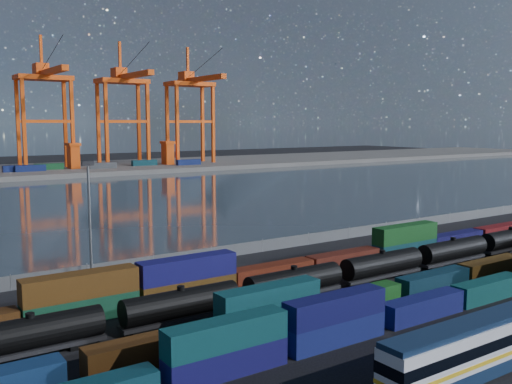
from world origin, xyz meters
TOP-DOWN VIEW (x-y plane):
  - ground at (0.00, 0.00)m, footprint 700.00×700.00m
  - harbor_water at (0.00, 105.00)m, footprint 700.00×700.00m
  - far_quay at (0.00, 210.00)m, footprint 700.00×70.00m
  - container_row_south at (-5.95, -9.18)m, footprint 139.45×2.34m
  - container_row_mid at (5.26, -3.33)m, footprint 140.68×2.40m
  - container_row_north at (-7.00, 11.33)m, footprint 142.52×2.56m
  - tanker_string at (3.62, 4.34)m, footprint 137.78×2.96m
  - waterfront_fence at (-0.00, 28.00)m, footprint 160.12×0.12m
  - yard_light_mast at (-30.00, 26.00)m, footprint 1.60×0.40m
  - gantry_cranes at (-7.50, 203.44)m, footprint 197.65×43.48m
  - straddle_carriers at (-2.50, 200.00)m, footprint 140.00×7.00m

SIDE VIEW (x-z plane):
  - ground at x=0.00m, z-range 0.00..0.00m
  - harbor_water at x=0.00m, z-range 0.01..0.01m
  - far_quay at x=0.00m, z-range 0.00..2.00m
  - waterfront_fence at x=0.00m, z-range -0.10..2.10m
  - container_row_mid at x=5.26m, z-range -0.89..4.23m
  - container_row_south at x=-5.95m, z-range -0.53..4.45m
  - container_row_north at x=-7.00m, z-range -0.73..4.72m
  - tanker_string at x=3.62m, z-range 0.01..4.24m
  - straddle_carriers at x=-2.50m, z-range 2.27..13.37m
  - yard_light_mast at x=-30.00m, z-range 1.00..17.60m
  - gantry_cranes at x=-7.50m, z-range 6.65..65.53m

